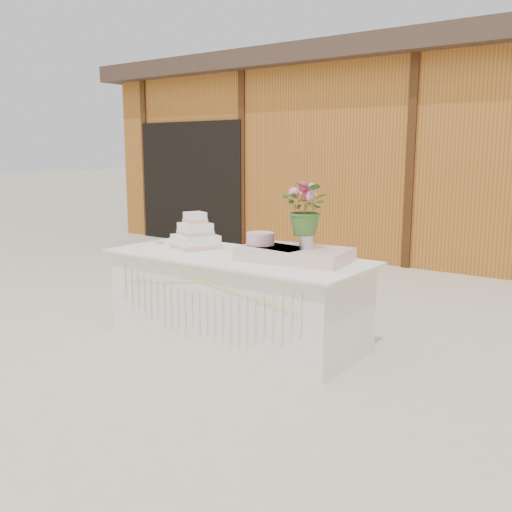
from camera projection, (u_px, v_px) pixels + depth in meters
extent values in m
plane|color=beige|center=(236.00, 339.00, 5.14)|extent=(80.00, 80.00, 0.00)
cube|color=#AE6424|center=(455.00, 161.00, 9.63)|extent=(12.00, 4.00, 3.00)
cube|color=#3E2D23|center=(462.00, 59.00, 9.33)|extent=(12.60, 4.60, 0.30)
cube|color=black|center=(191.00, 182.00, 10.54)|extent=(2.40, 0.08, 2.20)
cube|color=white|center=(236.00, 299.00, 5.07)|extent=(2.28, 0.88, 0.75)
cube|color=white|center=(236.00, 257.00, 5.01)|extent=(2.40, 1.00, 0.02)
cube|color=white|center=(196.00, 241.00, 5.38)|extent=(0.48, 0.48, 0.12)
cube|color=#EFB297|center=(196.00, 245.00, 5.38)|extent=(0.49, 0.49, 0.03)
cube|color=white|center=(195.00, 229.00, 5.36)|extent=(0.34, 0.34, 0.11)
cube|color=#EFB297|center=(195.00, 232.00, 5.36)|extent=(0.36, 0.36, 0.03)
cube|color=white|center=(195.00, 218.00, 5.34)|extent=(0.22, 0.22, 0.10)
cube|color=#EFB297|center=(195.00, 220.00, 5.34)|extent=(0.24, 0.24, 0.03)
cylinder|color=white|center=(260.00, 257.00, 4.89)|extent=(0.26, 0.26, 0.02)
cylinder|color=white|center=(260.00, 253.00, 4.89)|extent=(0.08, 0.08, 0.05)
cylinder|color=white|center=(260.00, 250.00, 4.88)|extent=(0.30, 0.30, 0.01)
cylinder|color=#CD9499|center=(260.00, 241.00, 4.87)|extent=(0.24, 0.24, 0.14)
cube|color=#FFD6CD|center=(295.00, 254.00, 4.74)|extent=(0.95, 0.62, 0.11)
cylinder|color=silver|center=(307.00, 239.00, 4.64)|extent=(0.12, 0.12, 0.16)
imported|color=#3A6227|center=(307.00, 203.00, 4.59)|extent=(0.42, 0.38, 0.43)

